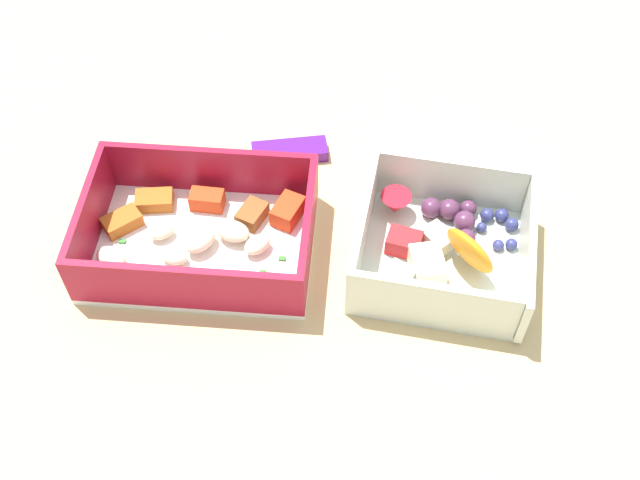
# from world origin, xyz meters

# --- Properties ---
(table_surface) EXTENTS (0.80, 0.80, 0.02)m
(table_surface) POSITION_xyz_m (0.00, 0.00, 0.01)
(table_surface) COLOR tan
(table_surface) RESTS_ON ground
(pasta_container) EXTENTS (0.19, 0.13, 0.06)m
(pasta_container) POSITION_xyz_m (-0.11, 0.01, 0.04)
(pasta_container) COLOR white
(pasta_container) RESTS_ON table_surface
(fruit_bowl) EXTENTS (0.15, 0.15, 0.06)m
(fruit_bowl) POSITION_xyz_m (0.09, 0.01, 0.04)
(fruit_bowl) COLOR silver
(fruit_bowl) RESTS_ON table_surface
(candy_bar) EXTENTS (0.07, 0.04, 0.01)m
(candy_bar) POSITION_xyz_m (-0.05, 0.12, 0.03)
(candy_bar) COLOR #51197A
(candy_bar) RESTS_ON table_surface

